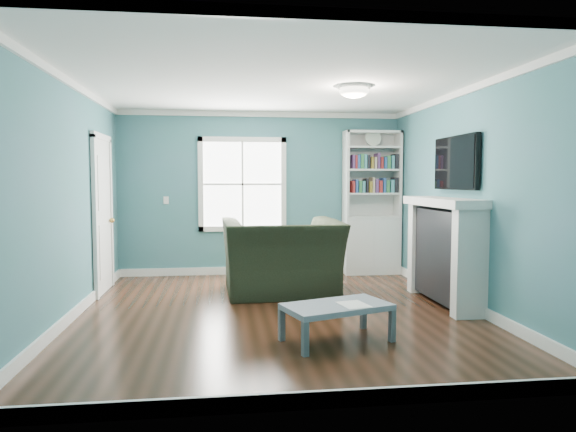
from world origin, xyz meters
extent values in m
plane|color=black|center=(0.00, 0.00, 0.00)|extent=(5.00, 5.00, 0.00)
plane|color=#357572|center=(0.00, 2.50, 1.30)|extent=(4.50, 0.00, 4.50)
plane|color=#357572|center=(0.00, -2.50, 1.30)|extent=(4.50, 0.00, 4.50)
plane|color=#357572|center=(-2.25, 0.00, 1.30)|extent=(0.00, 5.00, 5.00)
plane|color=#357572|center=(2.25, 0.00, 1.30)|extent=(0.00, 5.00, 5.00)
plane|color=white|center=(0.00, 0.00, 2.60)|extent=(5.00, 5.00, 0.00)
cube|color=white|center=(0.00, 2.48, 0.06)|extent=(4.50, 0.03, 0.12)
cube|color=white|center=(0.00, -2.48, 0.06)|extent=(4.50, 0.03, 0.12)
cube|color=white|center=(-2.23, 0.00, 0.06)|extent=(0.03, 5.00, 0.12)
cube|color=white|center=(2.23, 0.00, 0.06)|extent=(0.03, 5.00, 0.12)
cube|color=white|center=(0.00, 2.48, 2.56)|extent=(4.50, 0.04, 0.08)
cube|color=white|center=(0.00, -2.48, 2.56)|extent=(4.50, 0.04, 0.08)
cube|color=white|center=(-2.23, 0.00, 2.56)|extent=(0.04, 5.00, 0.08)
cube|color=white|center=(2.23, 0.00, 2.56)|extent=(0.04, 5.00, 0.08)
cube|color=white|center=(-0.30, 2.50, 1.45)|extent=(1.24, 0.01, 1.34)
cube|color=white|center=(-0.96, 2.48, 1.45)|extent=(0.08, 0.06, 1.50)
cube|color=white|center=(0.36, 2.48, 1.45)|extent=(0.08, 0.06, 1.50)
cube|color=white|center=(-0.30, 2.48, 0.74)|extent=(1.40, 0.06, 0.08)
cube|color=white|center=(-0.30, 2.48, 2.16)|extent=(1.40, 0.06, 0.08)
cube|color=white|center=(-0.30, 2.48, 1.45)|extent=(1.24, 0.03, 0.03)
cube|color=white|center=(-0.30, 2.48, 1.45)|extent=(0.03, 0.03, 1.34)
cube|color=silver|center=(1.77, 2.30, 0.45)|extent=(0.90, 0.35, 0.90)
cube|color=silver|center=(1.34, 2.30, 1.60)|extent=(0.04, 0.35, 1.40)
cube|color=silver|center=(2.20, 2.30, 1.60)|extent=(0.04, 0.35, 1.40)
cube|color=silver|center=(1.77, 2.46, 1.60)|extent=(0.90, 0.02, 1.40)
cube|color=silver|center=(1.77, 2.30, 2.28)|extent=(0.90, 0.35, 0.04)
cube|color=silver|center=(1.77, 2.30, 0.92)|extent=(0.84, 0.33, 0.03)
cube|color=silver|center=(1.77, 2.30, 1.30)|extent=(0.84, 0.33, 0.03)
cube|color=silver|center=(1.77, 2.30, 1.68)|extent=(0.84, 0.33, 0.03)
cube|color=silver|center=(1.77, 2.30, 2.04)|extent=(0.84, 0.33, 0.03)
cube|color=maroon|center=(1.77, 2.28, 1.43)|extent=(0.70, 0.25, 0.22)
cube|color=#264C8C|center=(1.77, 2.28, 1.81)|extent=(0.70, 0.25, 0.22)
cylinder|color=beige|center=(1.77, 2.25, 2.19)|extent=(0.26, 0.06, 0.26)
cube|color=black|center=(2.09, 0.20, 0.60)|extent=(0.30, 1.20, 1.10)
cube|color=black|center=(2.07, 0.20, 0.40)|extent=(0.22, 0.65, 0.70)
cube|color=silver|center=(2.07, -0.47, 0.60)|extent=(0.36, 0.16, 1.20)
cube|color=silver|center=(2.07, 0.87, 0.60)|extent=(0.36, 0.16, 1.20)
cube|color=silver|center=(2.05, 0.20, 1.25)|extent=(0.44, 1.58, 0.10)
cube|color=black|center=(2.20, 0.20, 1.72)|extent=(0.06, 1.10, 0.65)
cube|color=silver|center=(-2.23, 1.40, 1.02)|extent=(0.04, 0.80, 2.05)
cube|color=white|center=(-2.22, 0.95, 1.02)|extent=(0.05, 0.08, 2.13)
cube|color=white|center=(-2.22, 1.85, 1.02)|extent=(0.05, 0.08, 2.13)
cube|color=white|center=(-2.22, 1.40, 2.09)|extent=(0.05, 0.98, 0.08)
sphere|color=#BF8C3F|center=(-2.17, 1.70, 0.95)|extent=(0.07, 0.07, 0.07)
ellipsoid|color=white|center=(0.90, 0.10, 2.54)|extent=(0.34, 0.34, 0.15)
cylinder|color=white|center=(0.90, 0.10, 2.58)|extent=(0.38, 0.38, 0.03)
cube|color=white|center=(-1.50, 2.48, 1.20)|extent=(0.08, 0.01, 0.12)
imported|color=black|center=(0.16, 0.99, 0.66)|extent=(1.56, 1.05, 1.33)
cube|color=#485056|center=(0.08, -1.47, 0.15)|extent=(0.07, 0.07, 0.30)
cube|color=#485056|center=(0.96, -1.18, 0.15)|extent=(0.07, 0.07, 0.30)
cube|color=#485056|center=(-0.07, -1.02, 0.15)|extent=(0.07, 0.07, 0.30)
cube|color=#485056|center=(0.81, -0.72, 0.15)|extent=(0.07, 0.07, 0.30)
cube|color=slate|center=(0.45, -1.10, 0.33)|extent=(1.09, 0.81, 0.05)
cube|color=white|center=(0.60, -1.15, 0.36)|extent=(0.30, 0.35, 0.00)
camera|label=1|loc=(-0.60, -5.74, 1.52)|focal=32.00mm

